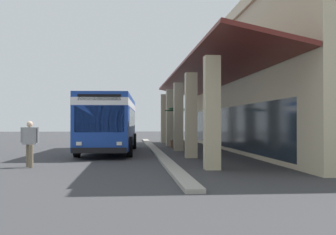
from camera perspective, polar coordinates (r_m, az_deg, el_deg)
The scene contains 6 objects.
ground at distance 27.72m, azimuth 7.71°, elevation -4.14°, with size 120.00×120.00×0.00m, color #38383A.
curb_strip at distance 26.75m, azimuth -1.67°, elevation -4.14°, with size 32.48×0.50×0.12m, color #9E998E.
plaza_building at distance 29.00m, azimuth 17.74°, elevation 3.96°, with size 27.37×14.09×8.00m.
transit_bus at distance 25.69m, azimuth -7.42°, elevation -0.28°, with size 11.31×3.13×3.34m.
pedestrian at distance 17.60m, azimuth -17.20°, elevation -2.90°, with size 0.50×0.69×1.74m.
potted_palm at distance 30.07m, azimuth 1.15°, elevation -2.57°, with size 1.82×1.78×2.74m.
Camera 1 is at (26.99, 1.90, 1.67)m, focal length 47.87 mm.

